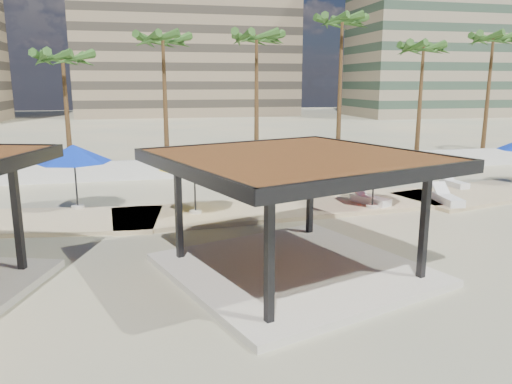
# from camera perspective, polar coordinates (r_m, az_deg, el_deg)

# --- Properties ---
(ground) EXTENTS (200.00, 200.00, 0.00)m
(ground) POSITION_cam_1_polar(r_m,az_deg,el_deg) (16.31, 4.38, -8.33)
(ground) COLOR #C8B485
(ground) RESTS_ON ground
(promenade) EXTENTS (44.45, 7.97, 0.24)m
(promenade) POSITION_cam_1_polar(r_m,az_deg,el_deg) (23.87, 3.52, -1.46)
(promenade) COLOR #C6B284
(promenade) RESTS_ON ground
(boundary_wall) EXTENTS (56.00, 0.30, 1.20)m
(boundary_wall) POSITION_cam_1_polar(r_m,az_deg,el_deg) (31.32, -4.31, 2.86)
(boundary_wall) COLOR silver
(boundary_wall) RESTS_ON ground
(building_mid) EXTENTS (38.00, 16.00, 30.40)m
(building_mid) POSITION_cam_1_polar(r_m,az_deg,el_deg) (93.34, -7.97, 17.49)
(building_mid) COLOR #847259
(building_mid) RESTS_ON ground
(building_east) EXTENTS (32.00, 15.00, 36.40)m
(building_east) POSITION_cam_1_polar(r_m,az_deg,el_deg) (96.89, 21.19, 18.40)
(building_east) COLOR gray
(building_east) RESTS_ON ground
(pavilion_central) EXTENTS (9.29, 9.29, 3.72)m
(pavilion_central) POSITION_cam_1_polar(r_m,az_deg,el_deg) (15.03, 4.46, -1.28)
(pavilion_central) COLOR beige
(pavilion_central) RESTS_ON ground
(umbrella_b) EXTENTS (3.25, 3.25, 2.70)m
(umbrella_b) POSITION_cam_1_polar(r_m,az_deg,el_deg) (21.53, -7.09, 3.58)
(umbrella_b) COLOR beige
(umbrella_b) RESTS_ON promenade
(umbrella_c) EXTENTS (4.22, 4.22, 2.86)m
(umbrella_c) POSITION_cam_1_polar(r_m,az_deg,el_deg) (22.94, 13.44, 4.23)
(umbrella_c) COLOR beige
(umbrella_c) RESTS_ON promenade
(umbrella_f) EXTENTS (3.66, 3.66, 2.91)m
(umbrella_f) POSITION_cam_1_polar(r_m,az_deg,el_deg) (23.64, -20.12, 4.14)
(umbrella_f) COLOR beige
(umbrella_f) RESTS_ON promenade
(lounger_b) EXTENTS (0.99, 2.26, 0.83)m
(lounger_b) POSITION_cam_1_polar(r_m,az_deg,el_deg) (25.32, 21.02, -0.72)
(lounger_b) COLOR silver
(lounger_b) RESTS_ON promenade
(lounger_c) EXTENTS (1.49, 2.16, 0.79)m
(lounger_c) POSITION_cam_1_polar(r_m,az_deg,el_deg) (24.15, 12.85, -0.83)
(lounger_c) COLOR silver
(lounger_c) RESTS_ON promenade
(lounger_d) EXTENTS (0.74, 1.94, 0.72)m
(lounger_d) POSITION_cam_1_polar(r_m,az_deg,el_deg) (29.54, 21.68, 0.95)
(lounger_d) COLOR silver
(lounger_d) RESTS_ON promenade
(palm_c) EXTENTS (3.00, 3.00, 8.04)m
(palm_c) POSITION_cam_1_polar(r_m,az_deg,el_deg) (32.96, -21.22, 13.63)
(palm_c) COLOR brown
(palm_c) RESTS_ON ground
(palm_d) EXTENTS (3.00, 3.00, 9.27)m
(palm_d) POSITION_cam_1_polar(r_m,az_deg,el_deg) (33.57, -10.59, 16.18)
(palm_d) COLOR brown
(palm_d) RESTS_ON ground
(palm_e) EXTENTS (3.00, 3.00, 9.47)m
(palm_e) POSITION_cam_1_polar(r_m,az_deg,el_deg) (33.91, 0.06, 16.66)
(palm_e) COLOR brown
(palm_e) RESTS_ON ground
(palm_f) EXTENTS (3.00, 3.00, 10.70)m
(palm_f) POSITION_cam_1_polar(r_m,az_deg,el_deg) (36.02, 9.82, 18.08)
(palm_f) COLOR brown
(palm_f) RESTS_ON ground
(palm_g) EXTENTS (3.00, 3.00, 8.98)m
(palm_g) POSITION_cam_1_polar(r_m,az_deg,el_deg) (38.23, 18.59, 14.86)
(palm_g) COLOR brown
(palm_g) RESTS_ON ground
(palm_h) EXTENTS (3.00, 3.00, 9.79)m
(palm_h) POSITION_cam_1_polar(r_m,az_deg,el_deg) (42.14, 25.46, 15.08)
(palm_h) COLOR brown
(palm_h) RESTS_ON ground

